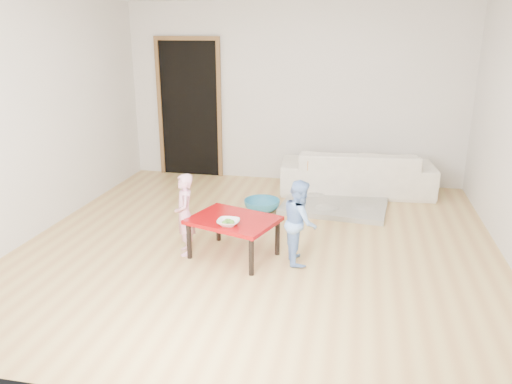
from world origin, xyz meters
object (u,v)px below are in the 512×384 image
(basin, at_px, (262,205))
(sofa, at_px, (356,171))
(child_pink, at_px, (185,215))
(bowl, at_px, (228,222))
(red_table, at_px, (234,238))
(child_blue, at_px, (300,222))

(basin, bearing_deg, sofa, 41.89)
(child_pink, bearing_deg, basin, 136.86)
(bowl, bearing_deg, sofa, 65.62)
(sofa, relative_size, red_table, 2.54)
(sofa, height_order, basin, sofa)
(bowl, xyz_separation_m, child_pink, (-0.50, 0.16, -0.02))
(bowl, distance_m, child_pink, 0.52)
(bowl, height_order, basin, bowl)
(child_pink, bearing_deg, sofa, 122.79)
(bowl, xyz_separation_m, child_blue, (0.66, 0.21, -0.02))
(child_blue, height_order, basin, child_blue)
(child_pink, bearing_deg, child_blue, 69.97)
(basin, bearing_deg, red_table, -90.90)
(red_table, bearing_deg, child_blue, 2.84)
(red_table, distance_m, child_blue, 0.70)
(child_blue, bearing_deg, bowl, 93.34)
(sofa, xyz_separation_m, bowl, (-1.18, -2.60, 0.13))
(bowl, height_order, child_pink, child_pink)
(bowl, bearing_deg, basin, 89.12)
(bowl, relative_size, child_pink, 0.25)
(red_table, relative_size, child_pink, 0.98)
(basin, bearing_deg, bowl, -90.88)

